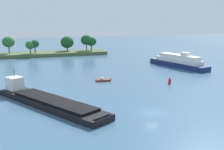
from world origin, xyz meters
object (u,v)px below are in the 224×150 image
at_px(fishing_skiff, 103,80).
at_px(channel_buoy_red, 170,81).
at_px(white_riverboat, 178,62).
at_px(cargo_barge, 46,100).

bearing_deg(fishing_skiff, channel_buoy_red, -28.49).
distance_m(white_riverboat, channel_buoy_red, 26.23).
height_order(fishing_skiff, cargo_barge, cargo_barge).
bearing_deg(white_riverboat, fishing_skiff, -157.09).
height_order(white_riverboat, channel_buoy_red, white_riverboat).
xyz_separation_m(fishing_skiff, channel_buoy_red, (15.30, -8.31, 0.54)).
height_order(white_riverboat, cargo_barge, white_riverboat).
distance_m(white_riverboat, cargo_barge, 55.62).
bearing_deg(cargo_barge, fishing_skiff, 45.48).
height_order(fishing_skiff, channel_buoy_red, channel_buoy_red).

